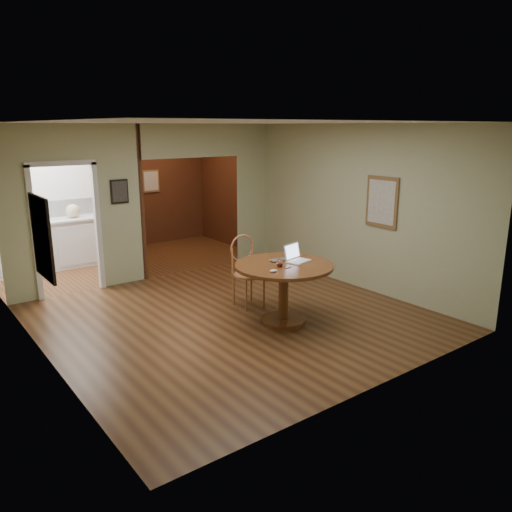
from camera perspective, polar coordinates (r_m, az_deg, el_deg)
floor at (r=7.19m, az=-2.44°, el=-7.04°), size 5.00×5.00×0.00m
room_shell at (r=9.33m, az=-15.91°, el=5.64°), size 5.20×7.50×5.00m
dining_table at (r=6.83m, az=3.18°, el=-2.71°), size 1.34×1.34×0.84m
chair at (r=7.50m, az=-1.14°, el=-1.24°), size 0.46×0.46×1.08m
open_laptop at (r=6.94m, az=4.53°, el=-0.04°), size 0.37×0.35×0.23m
closed_laptop at (r=6.91m, az=3.01°, el=-0.52°), size 0.33×0.23×0.02m
mouse at (r=6.38m, az=2.00°, el=-1.71°), size 0.11×0.07×0.04m
wine_glass at (r=6.63m, az=2.73°, el=-0.80°), size 0.10×0.10×0.11m
pen at (r=6.59m, az=3.71°, el=-1.35°), size 0.13×0.03×0.01m
kitchen_cabinet at (r=10.25m, az=-22.44°, el=1.21°), size 2.06×0.60×0.94m
grocery_bag at (r=10.26m, az=-20.19°, el=4.85°), size 0.28×0.24×0.26m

